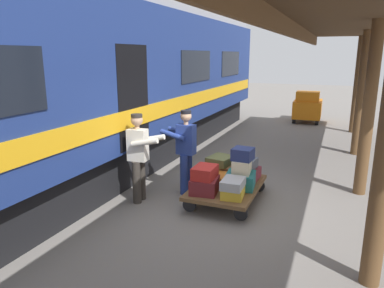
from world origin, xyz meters
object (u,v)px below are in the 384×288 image
at_px(suitcase_navy_fabric, 243,154).
at_px(suitcase_gray_aluminum, 233,183).
at_px(suitcase_teal_softside, 241,180).
at_px(luggage_cart, 227,188).
at_px(suitcase_olive_duffel, 221,160).
at_px(suitcase_slate_roller, 245,164).
at_px(suitcase_yellow_case, 233,192).
at_px(suitcase_maroon_trunk, 205,185).
at_px(train_car, 72,89).
at_px(porter_by_door, 139,155).
at_px(porter_in_overalls, 185,149).
at_px(suitcase_cream_canvas, 242,166).
at_px(suitcase_red_plastic, 205,172).
at_px(suitcase_burgundy_valise, 247,174).
at_px(suitcase_brown_leather, 222,170).
at_px(baggage_tug, 308,107).
at_px(suitcase_orange_carryall, 214,178).

xyz_separation_m(suitcase_navy_fabric, suitcase_gray_aluminum, (0.02, 0.54, -0.40)).
bearing_deg(suitcase_teal_softside, luggage_cart, -0.00).
bearing_deg(suitcase_gray_aluminum, suitcase_olive_duffel, -61.10).
bearing_deg(suitcase_slate_roller, suitcase_yellow_case, 91.84).
distance_m(suitcase_maroon_trunk, suitcase_navy_fabric, 0.92).
distance_m(train_car, porter_by_door, 2.20).
distance_m(suitcase_teal_softside, suitcase_navy_fabric, 0.51).
bearing_deg(porter_in_overalls, suitcase_navy_fabric, 174.30).
xyz_separation_m(luggage_cart, suitcase_maroon_trunk, (0.27, 0.50, 0.18)).
distance_m(luggage_cart, suitcase_teal_softside, 0.33).
relative_size(suitcase_cream_canvas, suitcase_red_plastic, 0.92).
bearing_deg(suitcase_maroon_trunk, suitcase_teal_softside, -136.94).
distance_m(luggage_cart, suitcase_maroon_trunk, 0.60).
xyz_separation_m(luggage_cart, suitcase_teal_softside, (-0.27, 0.00, 0.19)).
xyz_separation_m(suitcase_burgundy_valise, suitcase_cream_canvas, (-0.01, 0.48, 0.30)).
distance_m(luggage_cart, suitcase_olive_duffel, 0.66).
distance_m(suitcase_teal_softside, suitcase_olive_duffel, 0.74).
height_order(train_car, porter_in_overalls, train_car).
bearing_deg(suitcase_yellow_case, suitcase_maroon_trunk, 0.00).
relative_size(suitcase_brown_leather, suitcase_teal_softside, 1.04).
distance_m(suitcase_maroon_trunk, suitcase_cream_canvas, 0.80).
xyz_separation_m(train_car, suitcase_brown_leather, (-3.10, -0.70, -1.61)).
distance_m(suitcase_navy_fabric, baggage_tug, 9.41).
bearing_deg(porter_by_door, suitcase_gray_aluminum, -176.89).
distance_m(suitcase_orange_carryall, suitcase_gray_aluminum, 0.78).
xyz_separation_m(suitcase_orange_carryall, suitcase_olive_duffel, (0.01, -0.46, 0.24)).
height_order(train_car, suitcase_maroon_trunk, train_car).
distance_m(suitcase_maroon_trunk, suitcase_orange_carryall, 0.50).
bearing_deg(suitcase_cream_canvas, porter_by_door, 19.92).
distance_m(luggage_cart, porter_by_door, 1.79).
distance_m(suitcase_burgundy_valise, suitcase_teal_softside, 0.50).
bearing_deg(suitcase_burgundy_valise, suitcase_slate_roller, 39.56).
bearing_deg(suitcase_brown_leather, suitcase_gray_aluminum, 117.40).
bearing_deg(suitcase_maroon_trunk, suitcase_yellow_case, 180.00).
relative_size(luggage_cart, suitcase_burgundy_valise, 3.10).
height_order(suitcase_burgundy_valise, suitcase_slate_roller, suitcase_slate_roller).
relative_size(suitcase_cream_canvas, baggage_tug, 0.27).
height_order(suitcase_slate_roller, baggage_tug, baggage_tug).
distance_m(suitcase_teal_softside, porter_by_door, 1.97).
relative_size(suitcase_cream_canvas, suitcase_olive_duffel, 0.89).
distance_m(suitcase_maroon_trunk, porter_in_overalls, 1.02).
bearing_deg(baggage_tug, luggage_cart, 86.00).
relative_size(suitcase_burgundy_valise, baggage_tug, 0.34).
relative_size(suitcase_maroon_trunk, suitcase_slate_roller, 1.03).
relative_size(luggage_cart, suitcase_teal_softside, 3.38).
height_order(luggage_cart, suitcase_slate_roller, suitcase_slate_roller).
bearing_deg(baggage_tug, suitcase_red_plastic, 84.63).
bearing_deg(baggage_tug, suitcase_burgundy_valise, 87.50).
distance_m(suitcase_maroon_trunk, suitcase_gray_aluminum, 0.55).
bearing_deg(luggage_cart, suitcase_yellow_case, 118.15).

